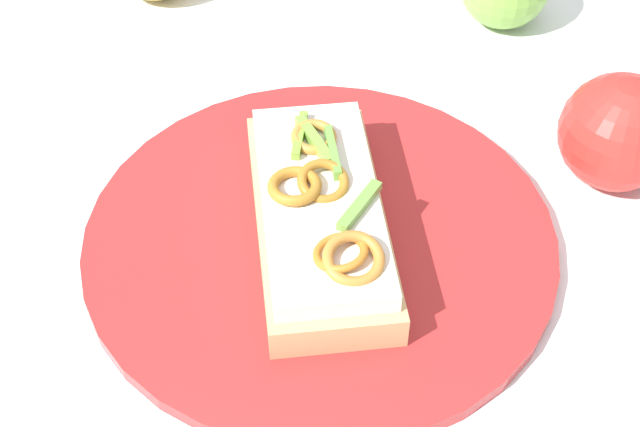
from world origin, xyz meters
The scene contains 4 objects.
ground_plane centered at (0.00, 0.00, 0.00)m, with size 2.00×2.00×0.00m, color silver.
plate centered at (0.00, 0.00, 0.01)m, with size 0.31×0.31×0.01m, color #B42A2A.
sandwich centered at (0.00, 0.00, 0.03)m, with size 0.21×0.14×0.05m.
apple_3 centered at (0.11, -0.18, 0.04)m, with size 0.08×0.08×0.08m, color red.
Camera 1 is at (-0.40, -0.10, 0.46)m, focal length 51.85 mm.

